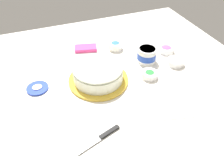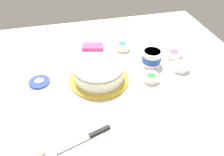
# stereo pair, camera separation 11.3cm
# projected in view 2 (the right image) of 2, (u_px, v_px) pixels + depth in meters

# --- Properties ---
(ground_plane) EXTENTS (1.54, 1.54, 0.00)m
(ground_plane) POSITION_uv_depth(u_px,v_px,m) (119.00, 85.00, 1.15)
(ground_plane) COLOR silver
(frosted_cake) EXTENTS (0.31, 0.31, 0.11)m
(frosted_cake) POSITION_uv_depth(u_px,v_px,m) (99.00, 72.00, 1.15)
(frosted_cake) COLOR gold
(frosted_cake) RESTS_ON ground_plane
(frosting_tub) EXTENTS (0.11, 0.11, 0.08)m
(frosting_tub) POSITION_uv_depth(u_px,v_px,m) (152.00, 57.00, 1.26)
(frosting_tub) COLOR white
(frosting_tub) RESTS_ON ground_plane
(frosting_tub_lid) EXTENTS (0.11, 0.11, 0.02)m
(frosting_tub_lid) POSITION_uv_depth(u_px,v_px,m) (39.00, 82.00, 1.16)
(frosting_tub_lid) COLOR #233DAD
(frosting_tub_lid) RESTS_ON ground_plane
(spreading_knife) EXTENTS (0.23, 0.09, 0.01)m
(spreading_knife) POSITION_uv_depth(u_px,v_px,m) (89.00, 136.00, 0.90)
(spreading_knife) COLOR silver
(spreading_knife) RESTS_ON ground_plane
(sprinkle_bowl_green) EXTENTS (0.09, 0.09, 0.04)m
(sprinkle_bowl_green) POSITION_uv_depth(u_px,v_px,m) (151.00, 77.00, 1.17)
(sprinkle_bowl_green) COLOR white
(sprinkle_bowl_green) RESTS_ON ground_plane
(sprinkle_bowl_orange) EXTENTS (0.09, 0.09, 0.03)m
(sprinkle_bowl_orange) POSITION_uv_depth(u_px,v_px,m) (181.00, 67.00, 1.24)
(sprinkle_bowl_orange) COLOR white
(sprinkle_bowl_orange) RESTS_ON ground_plane
(sprinkle_bowl_yellow) EXTENTS (0.10, 0.10, 0.04)m
(sprinkle_bowl_yellow) POSITION_uv_depth(u_px,v_px,m) (31.00, 148.00, 0.84)
(sprinkle_bowl_yellow) COLOR white
(sprinkle_bowl_yellow) RESTS_ON ground_plane
(sprinkle_bowl_rainbow) EXTENTS (0.10, 0.10, 0.04)m
(sprinkle_bowl_rainbow) POSITION_uv_depth(u_px,v_px,m) (174.00, 53.00, 1.34)
(sprinkle_bowl_rainbow) COLOR white
(sprinkle_bowl_rainbow) RESTS_ON ground_plane
(sprinkle_bowl_blue) EXTENTS (0.09, 0.09, 0.05)m
(sprinkle_bowl_blue) POSITION_uv_depth(u_px,v_px,m) (122.00, 46.00, 1.39)
(sprinkle_bowl_blue) COLOR white
(sprinkle_bowl_blue) RESTS_ON ground_plane
(candy_box_lower) EXTENTS (0.15, 0.10, 0.02)m
(candy_box_lower) POSITION_uv_depth(u_px,v_px,m) (93.00, 47.00, 1.41)
(candy_box_lower) COLOR #E53D8E
(candy_box_lower) RESTS_ON ground_plane
(paper_napkin) EXTENTS (0.18, 0.18, 0.01)m
(paper_napkin) POSITION_uv_depth(u_px,v_px,m) (169.00, 112.00, 1.00)
(paper_napkin) COLOR white
(paper_napkin) RESTS_ON ground_plane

